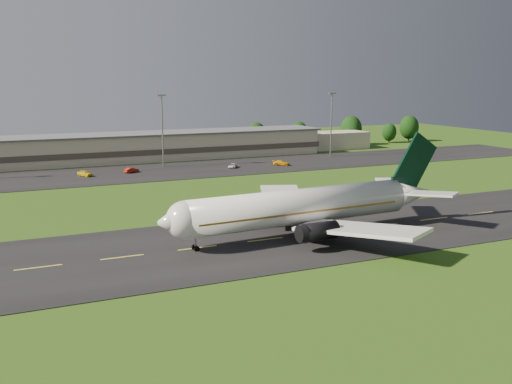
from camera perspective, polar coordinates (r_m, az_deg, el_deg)
name	(u,v)px	position (r m, az deg, el deg)	size (l,w,h in m)	color
ground	(265,240)	(88.47, 0.94, -4.84)	(360.00, 360.00, 0.00)	#294E13
taxiway	(265,240)	(88.46, 0.94, -4.81)	(220.00, 30.00, 0.10)	black
apron	(153,172)	(155.31, -10.26, 1.99)	(260.00, 30.00, 0.10)	black
airliner	(304,207)	(90.29, 4.80, -1.49)	(51.30, 42.11, 15.57)	white
terminal	(154,147)	(179.57, -10.15, 4.49)	(145.00, 16.00, 8.40)	#C0AB92
light_mast_centre	(162,122)	(162.78, -9.37, 6.93)	(2.40, 1.20, 20.35)	gray
light_mast_east	(331,117)	(184.38, 7.55, 7.47)	(2.40, 1.20, 20.35)	gray
tree_line	(222,136)	(196.35, -3.41, 5.60)	(194.32, 10.32, 11.03)	black
service_vehicle_a	(85,173)	(152.11, -16.74, 1.80)	(1.78, 4.42, 1.50)	yellow
service_vehicle_b	(131,170)	(154.94, -12.35, 2.15)	(1.41, 4.05, 1.33)	#9C180A
service_vehicle_c	(233,166)	(159.86, -2.34, 2.65)	(1.94, 4.22, 1.17)	silver
service_vehicle_d	(281,163)	(164.56, 2.55, 2.93)	(1.99, 4.89, 1.42)	orange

